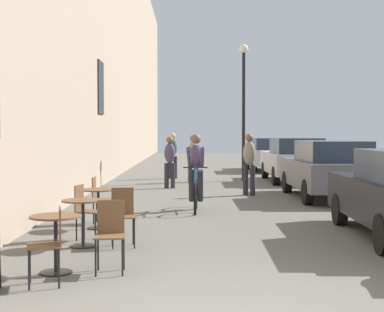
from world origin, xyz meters
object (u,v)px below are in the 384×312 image
Objects in this scene: cafe_chair_mid_toward_street at (85,208)px; pedestrian_near at (249,161)px; parked_car_second at (328,169)px; pedestrian_mid at (170,159)px; cafe_table_mid at (83,213)px; parked_car_fourth at (268,154)px; cafe_chair_near_toward_wall at (51,240)px; cafe_chair_far_toward_street at (99,196)px; street_lamp at (244,94)px; cafe_table_near at (56,232)px; cafe_chair_near_toward_street at (110,231)px; cafe_chair_mid_toward_wall at (123,212)px; pedestrian_furthest at (173,153)px; cafe_table_far at (98,200)px; pedestrian_far at (193,156)px; cyclist_on_bicycle at (196,174)px; parked_car_third at (294,159)px.

pedestrian_near is (3.36, 6.68, 0.45)m from cafe_chair_mid_toward_street.
pedestrian_mid is at bearing 145.72° from parked_car_second.
cafe_table_mid is at bearing -83.13° from cafe_chair_mid_toward_street.
parked_car_second is 1.03× the size of parked_car_fourth.
cafe_chair_near_toward_wall and cafe_chair_far_toward_street have the same top height.
pedestrian_mid is (1.12, 7.03, 0.39)m from cafe_chair_far_toward_street.
pedestrian_mid is 5.16m from parked_car_second.
cafe_chair_mid_toward_street is at bearing -107.56° from street_lamp.
pedestrian_mid is (1.02, 9.35, 0.39)m from cafe_table_mid.
cafe_table_mid is at bearing -106.57° from parked_car_fourth.
parked_car_second is at bearing 56.83° from cafe_table_near.
cafe_chair_near_toward_wall is 10.10m from pedestrian_near.
cafe_chair_mid_toward_street is at bearing 107.66° from cafe_chair_near_toward_street.
cafe_chair_mid_toward_wall is (0.67, -0.54, 0.00)m from cafe_chair_mid_toward_street.
pedestrian_furthest reaches higher than parked_car_fourth.
pedestrian_mid reaches higher than cafe_chair_far_toward_street.
street_lamp is (3.54, 14.44, 2.59)m from cafe_chair_near_toward_wall.
cafe_chair_far_toward_street is at bearing 100.64° from cafe_chair_near_toward_street.
pedestrian_near is (3.32, 5.61, 0.44)m from cafe_table_far.
cafe_chair_mid_toward_wall is 9.29m from pedestrian_mid.
cafe_chair_near_toward_street is at bearing -119.99° from parked_car_second.
pedestrian_far is (1.16, 11.59, 0.41)m from cafe_chair_mid_toward_wall.
cafe_table_far is 11.40m from street_lamp.
cafe_chair_near_toward_street is at bearing -68.49° from cafe_table_mid.
pedestrian_furthest is (1.08, 12.59, 0.45)m from cafe_chair_mid_toward_street.
cafe_table_near is at bearing -123.17° from parked_car_second.
pedestrian_far is (1.76, 11.66, 0.41)m from cafe_table_mid.
cafe_chair_near_toward_wall is 14.03m from pedestrian_far.
pedestrian_far is at bearing 72.32° from pedestrian_mid.
cafe_table_far is (-0.03, 1.68, 0.00)m from cafe_table_mid.
parked_car_fourth is at bearing 90.34° from parked_car_second.
cafe_chair_mid_toward_wall is 0.55× the size of pedestrian_mid.
cafe_table_far is 3.06m from cyclist_on_bicycle.
cafe_table_far is (0.05, 1.07, 0.00)m from cafe_chair_mid_toward_street.
parked_car_third is 1.04× the size of parked_car_fourth.
cafe_chair_far_toward_street is 2.64m from cyclist_on_bicycle.
parked_car_second is (3.51, 2.30, -0.02)m from cyclist_on_bicycle.
pedestrian_mid reaches higher than cafe_chair_near_toward_street.
pedestrian_furthest is at bearing 111.11° from pedestrian_near.
pedestrian_far reaches higher than cafe_chair_far_toward_street.
cafe_chair_far_toward_street is 0.52× the size of pedestrian_near.
cyclist_on_bicycle reaches higher than parked_car_second.
street_lamp is at bearing 15.91° from pedestrian_far.
cafe_chair_mid_toward_street reaches higher than cafe_table_mid.
cafe_chair_mid_toward_wall is 11.65m from pedestrian_far.
cafe_chair_near_toward_street is at bearing -92.02° from pedestrian_mid.
parked_car_third is at bearing 89.57° from parked_car_second.
pedestrian_far is at bearing 82.36° from cafe_table_near.
cafe_chair_near_toward_street is (0.67, 0.08, -0.00)m from cafe_table_near.
cyclist_on_bicycle is at bearing 53.79° from cafe_table_far.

